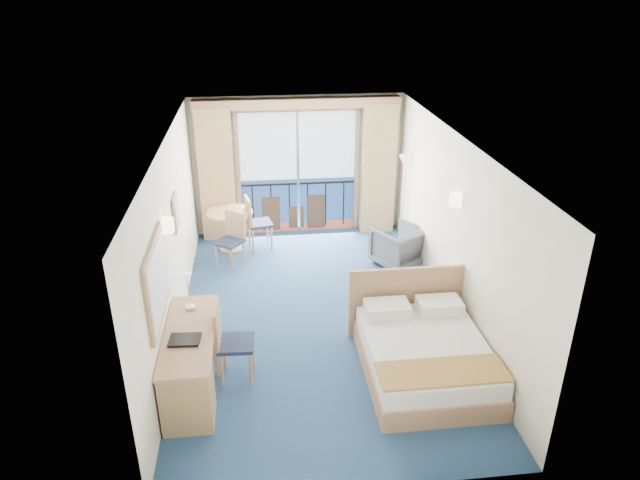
{
  "coord_description": "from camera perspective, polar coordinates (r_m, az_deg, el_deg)",
  "views": [
    {
      "loc": [
        -0.79,
        -7.3,
        4.67
      ],
      "look_at": [
        0.08,
        0.2,
        1.17
      ],
      "focal_mm": 32.0,
      "sensor_mm": 36.0,
      "label": 1
    }
  ],
  "objects": [
    {
      "name": "balcony_door",
      "position": [
        11.12,
        -2.24,
        6.35
      ],
      "size": [
        2.36,
        0.03,
        2.52
      ],
      "color": "navy",
      "rests_on": "room_walls"
    },
    {
      "name": "bed",
      "position": [
        7.54,
        10.35,
        -11.07
      ],
      "size": [
        1.66,
        1.98,
        1.05
      ],
      "color": "#AA7D5C",
      "rests_on": "ground"
    },
    {
      "name": "floor_lamp",
      "position": [
        10.61,
        8.37,
        6.2
      ],
      "size": [
        0.24,
        0.24,
        1.74
      ],
      "color": "silver",
      "rests_on": "ground"
    },
    {
      "name": "desk_chair",
      "position": [
        7.28,
        -9.16,
        -9.64
      ],
      "size": [
        0.48,
        0.47,
        1.04
      ],
      "rotation": [
        0.0,
        0.0,
        1.52
      ],
      "color": "#1D2744",
      "rests_on": "ground"
    },
    {
      "name": "table_chair_a",
      "position": [
        10.64,
        -6.53,
        2.03
      ],
      "size": [
        0.52,
        0.51,
        1.01
      ],
      "rotation": [
        0.0,
        0.0,
        1.77
      ],
      "color": "#1D2744",
      "rests_on": "ground"
    },
    {
      "name": "folder",
      "position": [
        6.9,
        -13.39,
        -9.69
      ],
      "size": [
        0.37,
        0.29,
        0.03
      ],
      "primitive_type": "cube",
      "rotation": [
        0.0,
        0.0,
        -0.07
      ],
      "color": "black",
      "rests_on": "desk"
    },
    {
      "name": "table_chair_b",
      "position": [
        10.07,
        -8.78,
        0.4
      ],
      "size": [
        0.59,
        0.59,
        0.97
      ],
      "rotation": [
        0.0,
        0.0,
        -0.64
      ],
      "color": "#1D2744",
      "rests_on": "ground"
    },
    {
      "name": "wall_print",
      "position": [
        8.42,
        -14.21,
        2.69
      ],
      "size": [
        0.04,
        0.42,
        0.52
      ],
      "color": "#AA7D5C",
      "rests_on": "room_walls"
    },
    {
      "name": "mirror",
      "position": [
        6.69,
        -15.99,
        -3.98
      ],
      "size": [
        0.05,
        1.25,
        0.95
      ],
      "color": "#AA7D5C",
      "rests_on": "room_walls"
    },
    {
      "name": "room_walls",
      "position": [
        7.89,
        -0.39,
        3.37
      ],
      "size": [
        4.04,
        6.54,
        2.72
      ],
      "color": "beige",
      "rests_on": "ground"
    },
    {
      "name": "pelmet",
      "position": [
        10.64,
        -2.28,
        13.52
      ],
      "size": [
        3.8,
        0.25,
        0.18
      ],
      "primitive_type": "cube",
      "color": "#AA7D5C",
      "rests_on": "room_walls"
    },
    {
      "name": "curtain_left",
      "position": [
        10.94,
        -10.32,
        6.38
      ],
      "size": [
        0.65,
        0.22,
        2.55
      ],
      "primitive_type": "cube",
      "color": "tan",
      "rests_on": "room_walls"
    },
    {
      "name": "desk_lamp",
      "position": [
        7.32,
        -13.1,
        -4.26
      ],
      "size": [
        0.13,
        0.13,
        0.49
      ],
      "color": "silver",
      "rests_on": "desk"
    },
    {
      "name": "floor",
      "position": [
        8.7,
        -0.36,
        -7.59
      ],
      "size": [
        6.5,
        6.5,
        0.0
      ],
      "primitive_type": "plane",
      "color": "navy",
      "rests_on": "ground"
    },
    {
      "name": "nightstand",
      "position": [
        8.92,
        11.2,
        -5.38
      ],
      "size": [
        0.38,
        0.36,
        0.49
      ],
      "primitive_type": "cube",
      "color": "#A58157",
      "rests_on": "ground"
    },
    {
      "name": "desk",
      "position": [
        6.89,
        -13.05,
        -13.67
      ],
      "size": [
        0.6,
        1.74,
        0.81
      ],
      "color": "#AA7D5C",
      "rests_on": "ground"
    },
    {
      "name": "curtain_right",
      "position": [
        11.16,
        5.86,
        7.03
      ],
      "size": [
        0.65,
        0.22,
        2.55
      ],
      "primitive_type": "cube",
      "color": "tan",
      "rests_on": "room_walls"
    },
    {
      "name": "sconce_left",
      "position": [
        7.36,
        -15.06,
        1.45
      ],
      "size": [
        0.18,
        0.18,
        0.18
      ],
      "primitive_type": "cylinder",
      "color": "#FFE4B2",
      "rests_on": "room_walls"
    },
    {
      "name": "phone",
      "position": [
        8.82,
        11.38,
        -3.66
      ],
      "size": [
        0.16,
        0.13,
        0.07
      ],
      "primitive_type": "cube",
      "rotation": [
        0.0,
        0.0,
        -0.0
      ],
      "color": "white",
      "rests_on": "nightstand"
    },
    {
      "name": "armchair",
      "position": [
        10.1,
        7.88,
        -0.63
      ],
      "size": [
        1.06,
        1.06,
        0.72
      ],
      "primitive_type": "imported",
      "rotation": [
        0.0,
        0.0,
        3.65
      ],
      "color": "#4E565F",
      "rests_on": "ground"
    },
    {
      "name": "round_table",
      "position": [
        10.65,
        -8.97,
        1.91
      ],
      "size": [
        0.84,
        0.84,
        0.75
      ],
      "color": "#AA7D5C",
      "rests_on": "ground"
    },
    {
      "name": "sconce_right",
      "position": [
        8.16,
        13.44,
        3.95
      ],
      "size": [
        0.18,
        0.18,
        0.18
      ],
      "primitive_type": "cylinder",
      "color": "#FFE4B2",
      "rests_on": "room_walls"
    }
  ]
}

